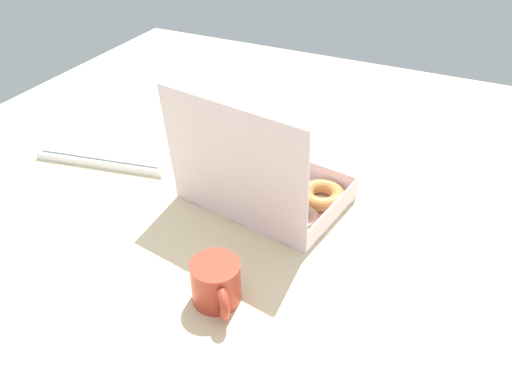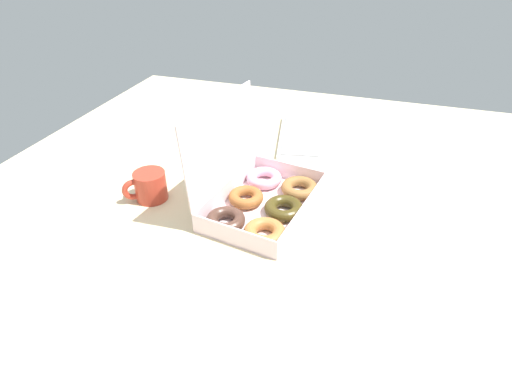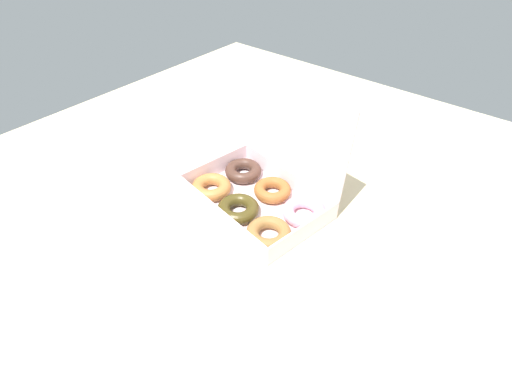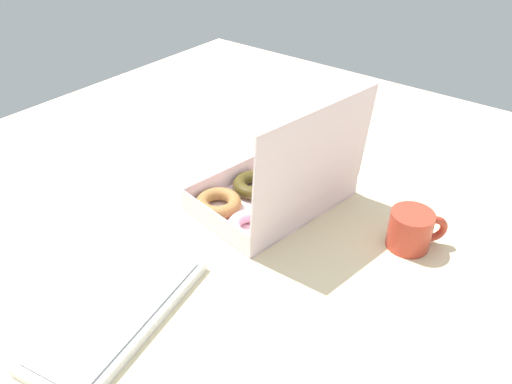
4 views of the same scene
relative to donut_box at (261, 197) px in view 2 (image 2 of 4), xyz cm
name	(u,v)px [view 2 (image 2 of 4)]	position (x,y,z in cm)	size (l,w,h in cm)	color
ground_plane	(274,204)	(4.28, -2.74, -4.57)	(180.00, 180.00, 2.00)	beige
donut_box	(261,197)	(0.00, 0.00, 0.00)	(38.13, 30.65, 28.55)	white
keyboard	(301,137)	(44.27, -1.36, -2.51)	(36.79, 21.01, 2.20)	white
coffee_mug	(149,186)	(-5.10, 30.74, 0.66)	(10.21, 10.74, 8.24)	#B43827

